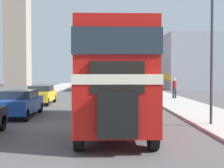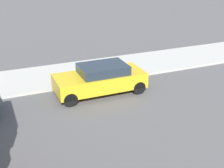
{
  "view_description": "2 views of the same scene",
  "coord_description": "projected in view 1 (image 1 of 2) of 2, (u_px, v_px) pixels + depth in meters",
  "views": [
    {
      "loc": [
        0.89,
        -14.53,
        2.35
      ],
      "look_at": [
        1.29,
        -0.85,
        1.9
      ],
      "focal_mm": 50.0,
      "sensor_mm": 36.0,
      "label": 1
    },
    {
      "loc": [
        8.94,
        4.81,
        6.35
      ],
      "look_at": [
        0.0,
        8.58,
        2.18
      ],
      "focal_mm": 50.0,
      "sensor_mm": 36.0,
      "label": 2
    }
  ],
  "objects": [
    {
      "name": "ground_plane",
      "position": [
        84.0,
        124.0,
        14.56
      ],
      "size": [
        120.0,
        120.0,
        0.0
      ],
      "primitive_type": "plane",
      "color": "#565454"
    },
    {
      "name": "double_decker_bus",
      "position": [
        112.0,
        72.0,
        13.65
      ],
      "size": [
        2.57,
        10.25,
        4.05
      ],
      "color": "#B2140F",
      "rests_on": "ground_plane"
    },
    {
      "name": "bus_distant",
      "position": [
        109.0,
        72.0,
        43.85
      ],
      "size": [
        2.39,
        9.67,
        4.29
      ],
      "color": "red",
      "rests_on": "ground_plane"
    },
    {
      "name": "car_parked_mid",
      "position": [
        19.0,
        103.0,
        17.04
      ],
      "size": [
        1.81,
        4.41,
        1.44
      ],
      "color": "#1E479E",
      "rests_on": "ground_plane"
    },
    {
      "name": "car_parked_far",
      "position": [
        41.0,
        94.0,
        24.03
      ],
      "size": [
        1.78,
        4.27,
        1.42
      ],
      "color": "gold",
      "rests_on": "ground_plane"
    },
    {
      "name": "pedestrian_walking",
      "position": [
        174.0,
        87.0,
        28.14
      ],
      "size": [
        0.36,
        0.36,
        1.79
      ],
      "color": "#282833",
      "rests_on": "sidewalk_right"
    },
    {
      "name": "bicycle_on_pavement",
      "position": [
        151.0,
        91.0,
        34.06
      ],
      "size": [
        0.05,
        1.76,
        0.78
      ],
      "color": "black",
      "rests_on": "sidewalk_right"
    },
    {
      "name": "street_lamp",
      "position": [
        212.0,
        37.0,
        13.65
      ],
      "size": [
        0.36,
        0.36,
        5.86
      ],
      "color": "#38383D",
      "rests_on": "sidewalk_right"
    }
  ]
}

